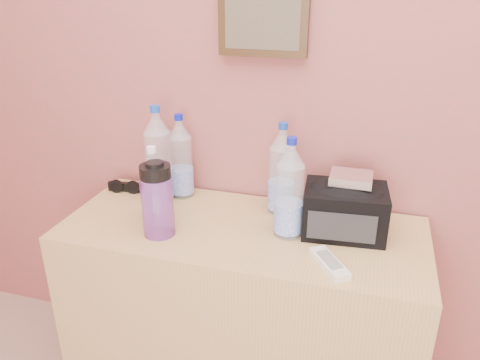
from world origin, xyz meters
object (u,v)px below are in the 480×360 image
(sunglasses, at_px, (126,187))
(dresser, at_px, (241,318))
(pet_large_a, at_px, (159,159))
(pet_large_c, at_px, (281,173))
(toiletry_bag, at_px, (345,208))
(pet_large_b, at_px, (181,161))
(pet_large_d, at_px, (289,193))
(ac_remote, at_px, (329,263))
(foil_packet, at_px, (351,178))
(pet_small, at_px, (155,190))
(nalgene_bottle, at_px, (157,199))

(sunglasses, bearing_deg, dresser, -24.47)
(pet_large_a, height_order, sunglasses, pet_large_a)
(pet_large_c, bearing_deg, toiletry_bag, -21.83)
(pet_large_b, distance_m, toiletry_bag, 0.63)
(pet_large_d, xyz_separation_m, sunglasses, (-0.67, 0.15, -0.13))
(pet_large_d, bearing_deg, dresser, -179.57)
(sunglasses, relative_size, ac_remote, 0.88)
(pet_large_d, relative_size, foil_packet, 2.55)
(pet_large_b, xyz_separation_m, foil_packet, (0.62, -0.11, 0.05))
(pet_large_b, bearing_deg, ac_remote, -29.02)
(pet_large_b, xyz_separation_m, sunglasses, (-0.22, -0.03, -0.12))
(sunglasses, xyz_separation_m, foil_packet, (0.85, -0.08, 0.17))
(pet_small, distance_m, nalgene_bottle, 0.09)
(dresser, relative_size, pet_large_c, 3.71)
(toiletry_bag, height_order, foil_packet, foil_packet)
(sunglasses, height_order, toiletry_bag, toiletry_bag)
(pet_large_b, bearing_deg, foil_packet, -9.68)
(pet_large_b, bearing_deg, sunglasses, -172.03)
(pet_large_b, bearing_deg, toiletry_bag, -10.57)
(dresser, xyz_separation_m, toiletry_bag, (0.33, 0.07, 0.46))
(nalgene_bottle, bearing_deg, sunglasses, 135.36)
(dresser, xyz_separation_m, pet_large_d, (0.16, 0.00, 0.52))
(pet_large_b, bearing_deg, pet_large_a, -141.44)
(foil_packet, bearing_deg, pet_large_a, 175.45)
(pet_large_b, distance_m, pet_large_d, 0.48)
(nalgene_bottle, xyz_separation_m, toiletry_bag, (0.57, 0.18, -0.03))
(pet_small, bearing_deg, pet_large_a, 110.45)
(pet_large_a, distance_m, sunglasses, 0.21)
(pet_small, distance_m, sunglasses, 0.31)
(ac_remote, xyz_separation_m, foil_packet, (0.03, 0.22, 0.18))
(toiletry_bag, bearing_deg, pet_large_b, 164.22)
(pet_large_b, relative_size, sunglasses, 2.23)
(dresser, height_order, pet_large_d, pet_large_d)
(pet_large_d, bearing_deg, toiletry_bag, 20.79)
(pet_large_a, xyz_separation_m, nalgene_bottle, (0.11, -0.24, -0.03))
(pet_large_b, bearing_deg, nalgene_bottle, -81.44)
(pet_small, xyz_separation_m, foil_packet, (0.63, 0.11, 0.07))
(sunglasses, bearing_deg, ac_remote, -28.28)
(pet_large_b, xyz_separation_m, nalgene_bottle, (0.04, -0.29, -0.02))
(dresser, relative_size, sunglasses, 8.49)
(pet_large_d, relative_size, nalgene_bottle, 1.32)
(pet_large_b, distance_m, nalgene_bottle, 0.30)
(pet_large_a, bearing_deg, pet_large_d, -14.09)
(toiletry_bag, bearing_deg, nalgene_bottle, -167.68)
(pet_large_a, xyz_separation_m, pet_large_d, (0.51, -0.13, -0.01))
(pet_large_c, distance_m, nalgene_bottle, 0.44)
(dresser, xyz_separation_m, ac_remote, (0.31, -0.15, 0.39))
(pet_small, xyz_separation_m, ac_remote, (0.60, -0.11, -0.11))
(pet_small, bearing_deg, foil_packet, 10.29)
(pet_large_d, height_order, ac_remote, pet_large_d)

